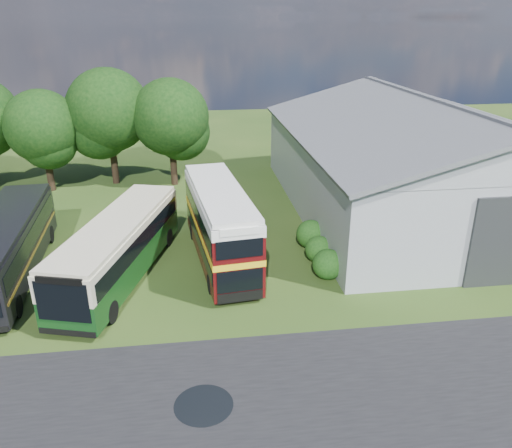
{
  "coord_description": "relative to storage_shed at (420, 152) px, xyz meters",
  "views": [
    {
      "loc": [
        -1.49,
        -17.5,
        13.21
      ],
      "look_at": [
        1.91,
        8.0,
        2.52
      ],
      "focal_mm": 35.0,
      "sensor_mm": 36.0,
      "label": 1
    }
  ],
  "objects": [
    {
      "name": "ground",
      "position": [
        -15.0,
        -15.98,
        -4.17
      ],
      "size": [
        120.0,
        120.0,
        0.0
      ],
      "primitive_type": "plane",
      "color": "#203B12",
      "rests_on": "ground"
    },
    {
      "name": "asphalt_road",
      "position": [
        -12.0,
        -18.98,
        -4.17
      ],
      "size": [
        60.0,
        8.0,
        0.02
      ],
      "primitive_type": "cube",
      "color": "black",
      "rests_on": "ground"
    },
    {
      "name": "puddle",
      "position": [
        -16.5,
        -18.98,
        -4.17
      ],
      "size": [
        2.2,
        2.2,
        0.01
      ],
      "primitive_type": "cylinder",
      "color": "black",
      "rests_on": "ground"
    },
    {
      "name": "storage_shed",
      "position": [
        0.0,
        0.0,
        0.0
      ],
      "size": [
        18.8,
        24.8,
        8.15
      ],
      "color": "gray",
      "rests_on": "ground"
    },
    {
      "name": "tree_left_b",
      "position": [
        -28.0,
        7.52,
        1.09
      ],
      "size": [
        5.78,
        5.78,
        8.16
      ],
      "color": "black",
      "rests_on": "ground"
    },
    {
      "name": "tree_mid",
      "position": [
        -23.0,
        8.82,
        2.02
      ],
      "size": [
        6.8,
        6.8,
        9.6
      ],
      "color": "black",
      "rests_on": "ground"
    },
    {
      "name": "tree_right_a",
      "position": [
        -18.0,
        7.82,
        1.52
      ],
      "size": [
        6.26,
        6.26,
        8.83
      ],
      "color": "black",
      "rests_on": "ground"
    },
    {
      "name": "shrub_front",
      "position": [
        -9.4,
        -9.98,
        -4.17
      ],
      "size": [
        1.7,
        1.7,
        1.7
      ],
      "primitive_type": "sphere",
      "color": "#194714",
      "rests_on": "ground"
    },
    {
      "name": "shrub_mid",
      "position": [
        -9.4,
        -7.98,
        -4.17
      ],
      "size": [
        1.6,
        1.6,
        1.6
      ],
      "primitive_type": "sphere",
      "color": "#194714",
      "rests_on": "ground"
    },
    {
      "name": "shrub_back",
      "position": [
        -9.4,
        -5.98,
        -4.17
      ],
      "size": [
        1.8,
        1.8,
        1.8
      ],
      "primitive_type": "sphere",
      "color": "#194714",
      "rests_on": "ground"
    },
    {
      "name": "bus_green_single",
      "position": [
        -20.57,
        -8.49,
        -2.38
      ],
      "size": [
        6.04,
        12.45,
        3.35
      ],
      "rotation": [
        0.0,
        0.0,
        -0.28
      ],
      "color": "black",
      "rests_on": "ground"
    },
    {
      "name": "bus_maroon_double",
      "position": [
        -15.06,
        -7.27,
        -1.93
      ],
      "size": [
        3.83,
        10.64,
        4.47
      ],
      "rotation": [
        0.0,
        0.0,
        0.12
      ],
      "color": "black",
      "rests_on": "ground"
    },
    {
      "name": "bus_dark_single",
      "position": [
        -26.57,
        -7.65,
        -2.37
      ],
      "size": [
        3.58,
        12.41,
        3.38
      ],
      "rotation": [
        0.0,
        0.0,
        0.06
      ],
      "color": "black",
      "rests_on": "ground"
    }
  ]
}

